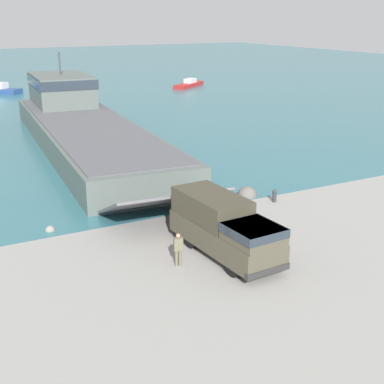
% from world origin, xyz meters
% --- Properties ---
extents(ground_plane, '(240.00, 240.00, 0.00)m').
position_xyz_m(ground_plane, '(0.00, 0.00, 0.00)').
color(ground_plane, gray).
extents(landing_craft, '(11.09, 40.17, 7.88)m').
position_xyz_m(landing_craft, '(0.07, 26.31, 1.93)').
color(landing_craft, '#56605B').
rests_on(landing_craft, ground_plane).
extents(military_truck, '(2.84, 7.28, 2.91)m').
position_xyz_m(military_truck, '(-1.18, -2.33, 1.51)').
color(military_truck, '#4C4738').
rests_on(military_truck, ground_plane).
extents(soldier_on_ramp, '(0.48, 0.32, 1.71)m').
position_xyz_m(soldier_on_ramp, '(-3.86, -2.49, 0.99)').
color(soldier_on_ramp, '#6B664C').
rests_on(soldier_on_ramp, ground_plane).
extents(moored_boat_a, '(7.59, 6.38, 1.33)m').
position_xyz_m(moored_boat_a, '(28.54, 57.88, 0.44)').
color(moored_boat_a, '#B22323').
rests_on(moored_boat_a, ground_plane).
extents(mooring_bollard, '(0.32, 0.32, 0.84)m').
position_xyz_m(mooring_bollard, '(5.95, 2.99, 0.46)').
color(mooring_bollard, '#333338').
rests_on(mooring_bollard, ground_plane).
extents(shoreline_rock_a, '(1.35, 1.35, 1.35)m').
position_xyz_m(shoreline_rock_a, '(4.99, 4.78, 0.00)').
color(shoreline_rock_a, '#66605B').
rests_on(shoreline_rock_a, ground_plane).
extents(shoreline_rock_b, '(0.57, 0.57, 0.57)m').
position_xyz_m(shoreline_rock_b, '(-8.28, 4.98, 0.00)').
color(shoreline_rock_b, gray).
rests_on(shoreline_rock_b, ground_plane).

